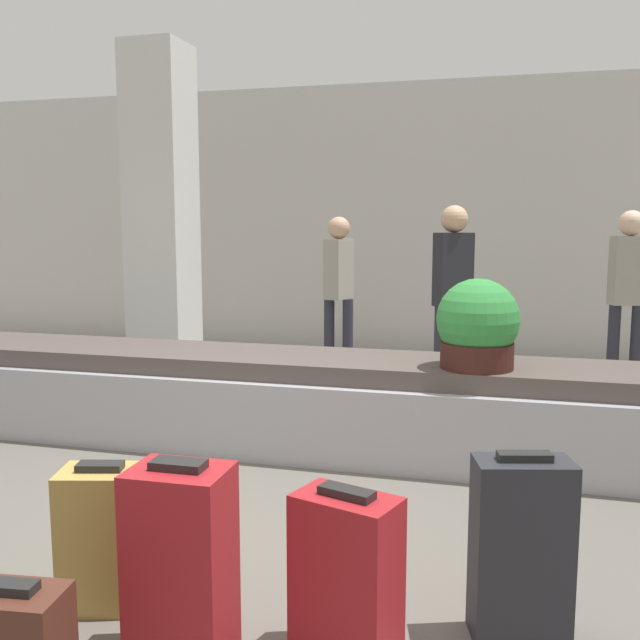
{
  "coord_description": "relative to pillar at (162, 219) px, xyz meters",
  "views": [
    {
      "loc": [
        1.26,
        -3.05,
        1.56
      ],
      "look_at": [
        0.0,
        1.62,
        0.9
      ],
      "focal_mm": 40.0,
      "sensor_mm": 36.0,
      "label": 1
    }
  ],
  "objects": [
    {
      "name": "ground_plane",
      "position": [
        1.96,
        -3.13,
        -1.6
      ],
      "size": [
        18.0,
        18.0,
        0.0
      ],
      "primitive_type": "plane",
      "color": "#59544C"
    },
    {
      "name": "back_wall",
      "position": [
        1.96,
        2.39,
        0.0
      ],
      "size": [
        18.0,
        0.06,
        3.2
      ],
      "color": "beige",
      "rests_on": "ground_plane"
    },
    {
      "name": "carousel",
      "position": [
        1.96,
        -1.51,
        -1.29
      ],
      "size": [
        7.69,
        0.91,
        0.65
      ],
      "color": "#9E9EA3",
      "rests_on": "ground_plane"
    },
    {
      "name": "pillar",
      "position": [
        0.0,
        0.0,
        0.0
      ],
      "size": [
        0.54,
        0.54,
        3.2
      ],
      "color": "silver",
      "rests_on": "ground_plane"
    },
    {
      "name": "suitcase_1",
      "position": [
        3.29,
        -3.55,
        -1.25
      ],
      "size": [
        0.4,
        0.28,
        0.72
      ],
      "rotation": [
        0.0,
        0.0,
        0.26
      ],
      "color": "#232328",
      "rests_on": "ground_plane"
    },
    {
      "name": "suitcase_2",
      "position": [
        2.12,
        -4.01,
        -1.24
      ],
      "size": [
        0.35,
        0.27,
        0.74
      ],
      "rotation": [
        0.0,
        0.0,
        0.02
      ],
      "color": "maroon",
      "rests_on": "ground_plane"
    },
    {
      "name": "suitcase_5",
      "position": [
        2.69,
        -3.86,
        -1.29
      ],
      "size": [
        0.41,
        0.32,
        0.64
      ],
      "rotation": [
        0.0,
        0.0,
        -0.32
      ],
      "color": "maroon",
      "rests_on": "ground_plane"
    },
    {
      "name": "suitcase_6",
      "position": [
        1.65,
        -3.76,
        -1.31
      ],
      "size": [
        0.38,
        0.31,
        0.6
      ],
      "rotation": [
        0.0,
        0.0,
        0.26
      ],
      "color": "#A3843D",
      "rests_on": "ground_plane"
    },
    {
      "name": "potted_plant_0",
      "position": [
        3.02,
        -1.65,
        -0.69
      ],
      "size": [
        0.52,
        0.52,
        0.57
      ],
      "color": "#381914",
      "rests_on": "carousel"
    },
    {
      "name": "traveler_0",
      "position": [
        4.27,
        0.93,
        -0.6
      ],
      "size": [
        0.36,
        0.26,
        1.67
      ],
      "rotation": [
        0.0,
        0.0,
        0.29
      ],
      "color": "#282833",
      "rests_on": "ground_plane"
    },
    {
      "name": "traveler_1",
      "position": [
        1.49,
        0.97,
        -0.64
      ],
      "size": [
        0.31,
        0.36,
        1.62
      ],
      "rotation": [
        0.0,
        0.0,
        1.28
      ],
      "color": "#282833",
      "rests_on": "ground_plane"
    },
    {
      "name": "traveler_2",
      "position": [
        2.71,
        0.23,
        -0.57
      ],
      "size": [
        0.36,
        0.33,
        1.71
      ],
      "rotation": [
        0.0,
        0.0,
        -2.52
      ],
      "color": "#282833",
      "rests_on": "ground_plane"
    }
  ]
}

